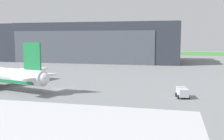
{
  "coord_description": "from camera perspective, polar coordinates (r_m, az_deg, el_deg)",
  "views": [
    {
      "loc": [
        27.61,
        -60.03,
        12.7
      ],
      "look_at": [
        10.13,
        13.28,
        3.69
      ],
      "focal_mm": 42.22,
      "sensor_mm": 36.0,
      "label": 1
    }
  ],
  "objects": [
    {
      "name": "ground_plane",
      "position": [
        67.29,
        -11.11,
        -4.19
      ],
      "size": [
        440.0,
        440.0,
        0.0
      ],
      "primitive_type": "plane",
      "color": "slate"
    },
    {
      "name": "maintenance_hangar",
      "position": [
        153.8,
        -4.18,
        5.99
      ],
      "size": [
        97.99,
        41.87,
        21.99
      ],
      "color": "#2D333D",
      "rests_on": "ground_plane"
    },
    {
      "name": "grass_field_strip",
      "position": [
        238.07,
        6.74,
        3.72
      ],
      "size": [
        440.0,
        56.0,
        0.08
      ],
      "primitive_type": "cube",
      "color": "#3C8536",
      "rests_on": "ground_plane"
    },
    {
      "name": "ops_van",
      "position": [
        58.79,
        14.99,
        -4.67
      ],
      "size": [
        3.01,
        4.12,
        2.23
      ],
      "color": "#B7BCC6",
      "rests_on": "ground_plane"
    },
    {
      "name": "pushback_tractor",
      "position": [
        100.21,
        -16.87,
        -0.03
      ],
      "size": [
        3.35,
        5.25,
        2.39
      ],
      "color": "silver",
      "rests_on": "ground_plane"
    }
  ]
}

